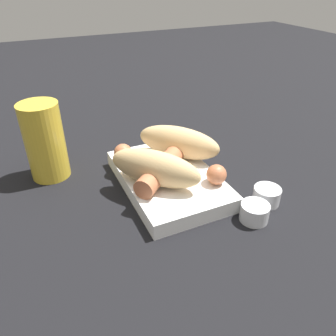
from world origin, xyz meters
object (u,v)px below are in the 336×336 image
(drink_glass, at_px, (45,141))
(bread_roll, at_px, (168,154))
(condiment_cup_far, at_px, (266,196))
(food_tray, at_px, (168,179))
(sausage, at_px, (167,163))
(condiment_cup_near, at_px, (254,213))

(drink_glass, bearing_deg, bread_roll, -120.66)
(drink_glass, bearing_deg, condiment_cup_far, -127.34)
(food_tray, xyz_separation_m, drink_glass, (0.12, 0.18, 0.06))
(sausage, height_order, condiment_cup_near, sausage)
(drink_glass, bearing_deg, sausage, -122.81)
(condiment_cup_near, bearing_deg, condiment_cup_far, -59.43)
(sausage, distance_m, condiment_cup_near, 0.17)
(food_tray, height_order, condiment_cup_near, condiment_cup_near)
(condiment_cup_far, distance_m, drink_glass, 0.39)
(drink_glass, bearing_deg, condiment_cup_near, -134.74)
(food_tray, bearing_deg, drink_glass, 55.90)
(bread_roll, relative_size, condiment_cup_near, 4.90)
(sausage, xyz_separation_m, drink_glass, (0.12, 0.18, 0.03))
(bread_roll, bearing_deg, sausage, 151.67)
(condiment_cup_near, distance_m, condiment_cup_far, 0.05)
(bread_roll, distance_m, drink_glass, 0.22)
(food_tray, relative_size, bread_roll, 1.08)
(food_tray, bearing_deg, condiment_cup_far, -131.58)
(condiment_cup_near, relative_size, drink_glass, 0.31)
(condiment_cup_near, height_order, condiment_cup_far, same)
(condiment_cup_near, bearing_deg, food_tray, 30.57)
(bread_roll, bearing_deg, condiment_cup_far, -135.72)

